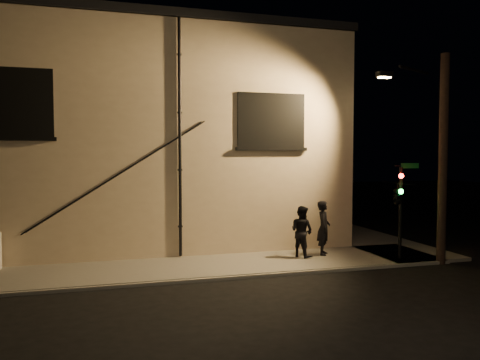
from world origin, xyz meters
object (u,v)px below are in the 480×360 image
object	(u,v)px
pedestrian_a	(324,228)
pedestrian_b	(302,231)
streetlamp_pole	(439,153)
traffic_signal	(398,195)

from	to	relation	value
pedestrian_a	pedestrian_b	distance (m)	0.90
pedestrian_a	pedestrian_b	bearing A→B (deg)	125.15
streetlamp_pole	pedestrian_b	bearing A→B (deg)	157.46
pedestrian_a	traffic_signal	world-z (taller)	traffic_signal
pedestrian_a	traffic_signal	size ratio (longest dim) A/B	0.59
pedestrian_b	streetlamp_pole	xyz separation A→B (m)	(4.26, -1.77, 2.76)
pedestrian_a	pedestrian_b	xyz separation A→B (m)	(-0.89, -0.10, -0.08)
pedestrian_b	traffic_signal	world-z (taller)	traffic_signal
pedestrian_a	traffic_signal	xyz separation A→B (m)	(2.11, -1.37, 1.25)
traffic_signal	streetlamp_pole	world-z (taller)	streetlamp_pole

